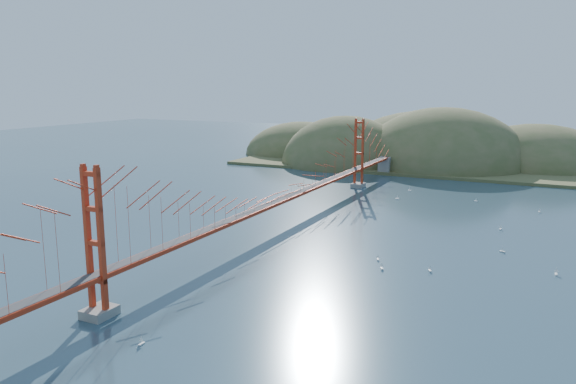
% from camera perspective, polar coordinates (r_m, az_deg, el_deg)
% --- Properties ---
extents(ground, '(320.00, 320.00, 0.00)m').
position_cam_1_polar(ground, '(69.28, -0.99, -3.58)').
color(ground, '#2C4758').
rests_on(ground, ground).
extents(bridge, '(2.20, 94.40, 12.00)m').
position_cam_1_polar(bridge, '(68.02, -0.94, 2.18)').
color(bridge, gray).
rests_on(bridge, ground).
extents(far_headlands, '(84.00, 58.00, 25.00)m').
position_cam_1_polar(far_headlands, '(132.48, 13.48, 3.14)').
color(far_headlands, brown).
rests_on(far_headlands, ground).
extents(sailboat_15, '(0.50, 0.51, 0.57)m').
position_cam_1_polar(sailboat_15, '(84.46, 24.18, -1.80)').
color(sailboat_15, white).
rests_on(sailboat_15, ground).
extents(sailboat_1, '(0.62, 0.62, 0.67)m').
position_cam_1_polar(sailboat_1, '(54.73, 9.50, -7.58)').
color(sailboat_1, white).
rests_on(sailboat_1, ground).
extents(sailboat_14, '(0.44, 0.55, 0.64)m').
position_cam_1_polar(sailboat_14, '(72.76, 20.78, -3.48)').
color(sailboat_14, white).
rests_on(sailboat_14, ground).
extents(sailboat_10, '(0.44, 0.54, 0.64)m').
position_cam_1_polar(sailboat_10, '(40.63, -14.66, -14.59)').
color(sailboat_10, white).
rests_on(sailboat_10, ground).
extents(sailboat_6, '(0.59, 0.59, 0.64)m').
position_cam_1_polar(sailboat_6, '(55.07, 14.21, -7.66)').
color(sailboat_6, white).
rests_on(sailboat_6, ground).
extents(sailboat_5, '(0.52, 0.61, 0.71)m').
position_cam_1_polar(sailboat_5, '(58.00, 25.59, -7.46)').
color(sailboat_5, white).
rests_on(sailboat_5, ground).
extents(sailboat_7, '(0.51, 0.46, 0.58)m').
position_cam_1_polar(sailboat_7, '(88.82, 18.55, -0.81)').
color(sailboat_7, white).
rests_on(sailboat_7, ground).
extents(sailboat_12, '(0.52, 0.52, 0.58)m').
position_cam_1_polar(sailboat_12, '(94.68, 12.24, 0.22)').
color(sailboat_12, white).
rests_on(sailboat_12, ground).
extents(sailboat_3, '(0.61, 0.61, 0.67)m').
position_cam_1_polar(sailboat_3, '(87.54, 11.05, -0.60)').
color(sailboat_3, white).
rests_on(sailboat_3, ground).
extents(sailboat_0, '(0.52, 0.53, 0.59)m').
position_cam_1_polar(sailboat_0, '(57.44, 9.11, -6.68)').
color(sailboat_0, white).
rests_on(sailboat_0, ground).
extents(sailboat_16, '(0.60, 0.59, 0.68)m').
position_cam_1_polar(sailboat_16, '(63.37, 20.95, -5.59)').
color(sailboat_16, white).
rests_on(sailboat_16, ground).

